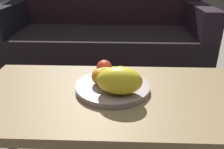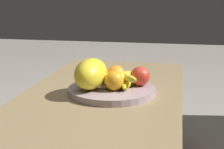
{
  "view_description": "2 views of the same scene",
  "coord_description": "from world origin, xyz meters",
  "px_view_note": "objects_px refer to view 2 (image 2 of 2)",
  "views": [
    {
      "loc": [
        0.03,
        -0.9,
        0.91
      ],
      "look_at": [
        -0.0,
        0.04,
        0.47
      ],
      "focal_mm": 37.83,
      "sensor_mm": 36.0,
      "label": 1
    },
    {
      "loc": [
        1.25,
        0.29,
        0.78
      ],
      "look_at": [
        -0.0,
        0.04,
        0.47
      ],
      "focal_mm": 55.5,
      "sensor_mm": 36.0,
      "label": 2
    }
  ],
  "objects_px": {
    "coffee_table": "(102,103)",
    "melon_large_front": "(91,74)",
    "fruit_bowl": "(112,90)",
    "banana_bunch": "(123,80)",
    "orange_left": "(114,81)",
    "apple_front": "(140,76)",
    "orange_front": "(116,75)"
  },
  "relations": [
    {
      "from": "fruit_bowl",
      "to": "melon_large_front",
      "type": "distance_m",
      "value": 0.11
    },
    {
      "from": "fruit_bowl",
      "to": "orange_left",
      "type": "distance_m",
      "value": 0.07
    },
    {
      "from": "apple_front",
      "to": "banana_bunch",
      "type": "height_order",
      "value": "apple_front"
    },
    {
      "from": "coffee_table",
      "to": "orange_front",
      "type": "height_order",
      "value": "orange_front"
    },
    {
      "from": "coffee_table",
      "to": "orange_left",
      "type": "distance_m",
      "value": 0.12
    },
    {
      "from": "banana_bunch",
      "to": "coffee_table",
      "type": "bearing_deg",
      "value": -83.86
    },
    {
      "from": "fruit_bowl",
      "to": "melon_large_front",
      "type": "height_order",
      "value": "melon_large_front"
    },
    {
      "from": "fruit_bowl",
      "to": "coffee_table",
      "type": "bearing_deg",
      "value": -85.63
    },
    {
      "from": "orange_left",
      "to": "banana_bunch",
      "type": "distance_m",
      "value": 0.05
    },
    {
      "from": "coffee_table",
      "to": "orange_front",
      "type": "distance_m",
      "value": 0.13
    },
    {
      "from": "fruit_bowl",
      "to": "orange_left",
      "type": "height_order",
      "value": "orange_left"
    },
    {
      "from": "melon_large_front",
      "to": "fruit_bowl",
      "type": "bearing_deg",
      "value": 114.36
    },
    {
      "from": "melon_large_front",
      "to": "apple_front",
      "type": "bearing_deg",
      "value": 113.02
    },
    {
      "from": "melon_large_front",
      "to": "banana_bunch",
      "type": "height_order",
      "value": "melon_large_front"
    },
    {
      "from": "apple_front",
      "to": "orange_front",
      "type": "bearing_deg",
      "value": -97.63
    },
    {
      "from": "apple_front",
      "to": "coffee_table",
      "type": "bearing_deg",
      "value": -72.58
    },
    {
      "from": "fruit_bowl",
      "to": "orange_front",
      "type": "bearing_deg",
      "value": 175.05
    },
    {
      "from": "fruit_bowl",
      "to": "banana_bunch",
      "type": "distance_m",
      "value": 0.06
    },
    {
      "from": "coffee_table",
      "to": "orange_left",
      "type": "height_order",
      "value": "orange_left"
    },
    {
      "from": "coffee_table",
      "to": "apple_front",
      "type": "distance_m",
      "value": 0.18
    },
    {
      "from": "apple_front",
      "to": "melon_large_front",
      "type": "bearing_deg",
      "value": -66.98
    },
    {
      "from": "melon_large_front",
      "to": "apple_front",
      "type": "relative_size",
      "value": 2.51
    },
    {
      "from": "melon_large_front",
      "to": "coffee_table",
      "type": "bearing_deg",
      "value": 131.34
    },
    {
      "from": "coffee_table",
      "to": "melon_large_front",
      "type": "xyz_separation_m",
      "value": [
        0.03,
        -0.03,
        0.12
      ]
    },
    {
      "from": "banana_bunch",
      "to": "melon_large_front",
      "type": "bearing_deg",
      "value": -71.31
    },
    {
      "from": "orange_left",
      "to": "apple_front",
      "type": "bearing_deg",
      "value": 133.43
    },
    {
      "from": "coffee_table",
      "to": "melon_large_front",
      "type": "bearing_deg",
      "value": -48.66
    },
    {
      "from": "orange_left",
      "to": "melon_large_front",
      "type": "bearing_deg",
      "value": -94.77
    },
    {
      "from": "coffee_table",
      "to": "orange_left",
      "type": "bearing_deg",
      "value": 55.28
    },
    {
      "from": "banana_bunch",
      "to": "apple_front",
      "type": "bearing_deg",
      "value": 120.58
    },
    {
      "from": "fruit_bowl",
      "to": "orange_front",
      "type": "xyz_separation_m",
      "value": [
        -0.05,
        0.0,
        0.05
      ]
    },
    {
      "from": "apple_front",
      "to": "banana_bunch",
      "type": "bearing_deg",
      "value": -59.42
    }
  ]
}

